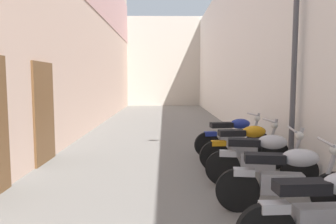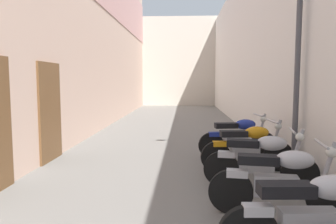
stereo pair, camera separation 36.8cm
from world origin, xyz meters
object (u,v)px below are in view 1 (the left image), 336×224
Objects in this scene: motorcycle_seventh at (233,136)px; motorcycle_sixth at (245,145)px; motorcycle_fifth at (261,158)px; motorcycle_third at (329,212)px; street_lamp at (291,20)px; motorcycle_fourth at (286,178)px.

motorcycle_sixth is at bearing -90.00° from motorcycle_seventh.
motorcycle_fifth is at bearing -90.01° from motorcycle_sixth.
motorcycle_third is 0.37× the size of street_lamp.
motorcycle_fourth is at bearing 90.00° from motorcycle_third.
street_lamp is (0.71, 2.93, 2.41)m from motorcycle_third.
motorcycle_seventh is at bearing 90.00° from motorcycle_fifth.
motorcycle_third is 1.00× the size of motorcycle_sixth.
motorcycle_third is 4.41m from motorcycle_seventh.
street_lamp is (0.71, -1.47, 2.41)m from motorcycle_seventh.
motorcycle_seventh is (-0.00, 4.41, 0.00)m from motorcycle_third.
motorcycle_fourth is 1.00× the size of motorcycle_sixth.
motorcycle_third is 3.25m from motorcycle_sixth.
motorcycle_fifth is 1.05m from motorcycle_sixth.
motorcycle_fifth is 1.00× the size of motorcycle_seventh.
street_lamp reaches higher than motorcycle_fifth.
motorcycle_fourth and motorcycle_fifth have the same top height.
street_lamp is at bearing 68.92° from motorcycle_fourth.
motorcycle_fifth is 0.37× the size of street_lamp.
street_lamp is at bearing 76.48° from motorcycle_third.
motorcycle_fifth is at bearing 90.00° from motorcycle_third.
motorcycle_fourth and motorcycle_sixth have the same top height.
motorcycle_sixth is (0.00, 1.05, 0.00)m from motorcycle_fifth.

